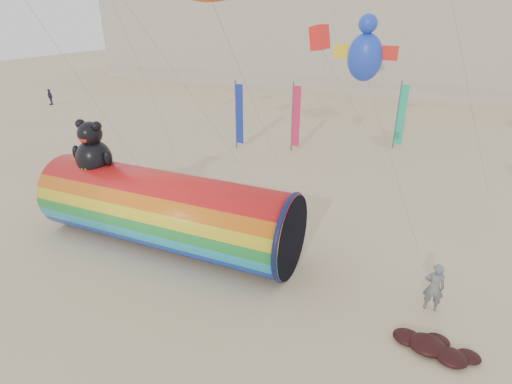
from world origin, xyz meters
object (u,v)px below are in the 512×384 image
at_px(hotel_building, 302,7).
at_px(windsock_assembly, 166,208).
at_px(fabric_bundle, 434,347).
at_px(kite_handler, 434,287).

bearing_deg(hotel_building, windsock_assembly, -79.02).
distance_m(hotel_building, fabric_bundle, 53.58).
xyz_separation_m(hotel_building, fabric_bundle, (20.39, -48.50, -10.14)).
relative_size(kite_handler, fabric_bundle, 0.72).
distance_m(kite_handler, fabric_bundle, 2.24).
height_order(hotel_building, fabric_bundle, hotel_building).
bearing_deg(kite_handler, hotel_building, -70.31).
distance_m(hotel_building, kite_handler, 51.48).
height_order(hotel_building, windsock_assembly, hotel_building).
xyz_separation_m(windsock_assembly, kite_handler, (11.19, 0.10, -0.87)).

